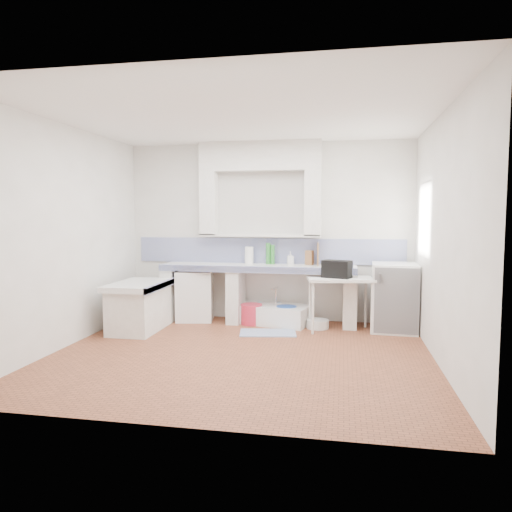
% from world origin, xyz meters
% --- Properties ---
extents(floor, '(4.50, 4.50, 0.00)m').
position_xyz_m(floor, '(0.00, 0.00, 0.00)').
color(floor, brown).
rests_on(floor, ground).
extents(ceiling, '(4.50, 4.50, 0.00)m').
position_xyz_m(ceiling, '(0.00, 0.00, 2.80)').
color(ceiling, white).
rests_on(ceiling, ground).
extents(wall_back, '(4.50, 0.00, 4.50)m').
position_xyz_m(wall_back, '(0.00, 2.00, 1.40)').
color(wall_back, white).
rests_on(wall_back, ground).
extents(wall_front, '(4.50, 0.00, 4.50)m').
position_xyz_m(wall_front, '(0.00, -2.00, 1.40)').
color(wall_front, white).
rests_on(wall_front, ground).
extents(wall_left, '(0.00, 4.50, 4.50)m').
position_xyz_m(wall_left, '(-2.25, 0.00, 1.40)').
color(wall_left, white).
rests_on(wall_left, ground).
extents(wall_right, '(0.00, 4.50, 4.50)m').
position_xyz_m(wall_right, '(2.25, 0.00, 1.40)').
color(wall_right, white).
rests_on(wall_right, ground).
extents(alcove_mass, '(1.90, 0.25, 0.45)m').
position_xyz_m(alcove_mass, '(-0.10, 1.88, 2.58)').
color(alcove_mass, white).
rests_on(alcove_mass, ground).
extents(window_frame, '(0.35, 0.86, 1.06)m').
position_xyz_m(window_frame, '(2.42, 1.20, 1.60)').
color(window_frame, '#3A2212').
rests_on(window_frame, ground).
extents(lace_valance, '(0.01, 0.84, 0.24)m').
position_xyz_m(lace_valance, '(2.28, 1.20, 1.98)').
color(lace_valance, white).
rests_on(lace_valance, ground).
extents(counter_slab, '(3.00, 0.60, 0.08)m').
position_xyz_m(counter_slab, '(-0.10, 1.70, 0.86)').
color(counter_slab, white).
rests_on(counter_slab, ground).
extents(counter_lip, '(3.00, 0.04, 0.10)m').
position_xyz_m(counter_lip, '(-0.10, 1.42, 0.86)').
color(counter_lip, navy).
rests_on(counter_lip, ground).
extents(counter_pier_left, '(0.20, 0.55, 0.82)m').
position_xyz_m(counter_pier_left, '(-1.50, 1.70, 0.41)').
color(counter_pier_left, white).
rests_on(counter_pier_left, ground).
extents(counter_pier_mid, '(0.20, 0.55, 0.82)m').
position_xyz_m(counter_pier_mid, '(-0.45, 1.70, 0.41)').
color(counter_pier_mid, white).
rests_on(counter_pier_mid, ground).
extents(counter_pier_right, '(0.20, 0.55, 0.82)m').
position_xyz_m(counter_pier_right, '(1.30, 1.70, 0.41)').
color(counter_pier_right, white).
rests_on(counter_pier_right, ground).
extents(peninsula_top, '(0.70, 1.10, 0.08)m').
position_xyz_m(peninsula_top, '(-1.70, 0.90, 0.66)').
color(peninsula_top, white).
rests_on(peninsula_top, ground).
extents(peninsula_base, '(0.60, 1.00, 0.62)m').
position_xyz_m(peninsula_base, '(-1.70, 0.90, 0.31)').
color(peninsula_base, white).
rests_on(peninsula_base, ground).
extents(peninsula_lip, '(0.04, 1.10, 0.10)m').
position_xyz_m(peninsula_lip, '(-1.37, 0.90, 0.66)').
color(peninsula_lip, navy).
rests_on(peninsula_lip, ground).
extents(backsplash, '(4.27, 0.03, 0.40)m').
position_xyz_m(backsplash, '(0.00, 1.99, 1.10)').
color(backsplash, navy).
rests_on(backsplash, ground).
extents(stove, '(0.65, 0.63, 0.79)m').
position_xyz_m(stove, '(-1.11, 1.70, 0.39)').
color(stove, white).
rests_on(stove, ground).
extents(sink, '(1.19, 0.84, 0.26)m').
position_xyz_m(sink, '(0.15, 1.68, 0.13)').
color(sink, white).
rests_on(sink, ground).
extents(side_table, '(1.00, 0.66, 0.04)m').
position_xyz_m(side_table, '(1.16, 1.41, 0.39)').
color(side_table, white).
rests_on(side_table, ground).
extents(fridge, '(0.66, 0.66, 0.98)m').
position_xyz_m(fridge, '(1.92, 1.54, 0.49)').
color(fridge, white).
rests_on(fridge, ground).
extents(bucket_red, '(0.34, 0.34, 0.31)m').
position_xyz_m(bucket_red, '(-0.18, 1.57, 0.15)').
color(bucket_red, red).
rests_on(bucket_red, ground).
extents(bucket_orange, '(0.37, 0.37, 0.28)m').
position_xyz_m(bucket_orange, '(0.14, 1.57, 0.14)').
color(bucket_orange, red).
rests_on(bucket_orange, ground).
extents(bucket_blue, '(0.33, 0.33, 0.29)m').
position_xyz_m(bucket_blue, '(0.36, 1.58, 0.15)').
color(bucket_blue, '#1E4FB4').
rests_on(bucket_blue, ground).
extents(basin_white, '(0.38, 0.38, 0.13)m').
position_xyz_m(basin_white, '(0.84, 1.49, 0.06)').
color(basin_white, white).
rests_on(basin_white, ground).
extents(water_bottle_a, '(0.09, 0.09, 0.30)m').
position_xyz_m(water_bottle_a, '(-0.10, 1.85, 0.15)').
color(water_bottle_a, silver).
rests_on(water_bottle_a, ground).
extents(water_bottle_b, '(0.11, 0.11, 0.30)m').
position_xyz_m(water_bottle_b, '(0.21, 1.85, 0.15)').
color(water_bottle_b, silver).
rests_on(water_bottle_b, ground).
extents(black_bag, '(0.45, 0.35, 0.25)m').
position_xyz_m(black_bag, '(1.11, 1.39, 0.90)').
color(black_bag, black).
rests_on(black_bag, side_table).
extents(green_bottle_a, '(0.07, 0.07, 0.33)m').
position_xyz_m(green_bottle_a, '(0.04, 1.85, 1.07)').
color(green_bottle_a, '#2B782E').
rests_on(green_bottle_a, counter_slab).
extents(green_bottle_b, '(0.08, 0.08, 0.30)m').
position_xyz_m(green_bottle_b, '(0.11, 1.85, 1.05)').
color(green_bottle_b, '#2B782E').
rests_on(green_bottle_b, counter_slab).
extents(knife_block, '(0.13, 0.12, 0.22)m').
position_xyz_m(knife_block, '(0.68, 1.85, 1.01)').
color(knife_block, olive).
rests_on(knife_block, counter_slab).
extents(cutting_board, '(0.04, 0.25, 0.34)m').
position_xyz_m(cutting_board, '(0.81, 1.85, 1.07)').
color(cutting_board, olive).
rests_on(cutting_board, counter_slab).
extents(paper_towel, '(0.14, 0.14, 0.27)m').
position_xyz_m(paper_towel, '(-0.27, 1.85, 1.04)').
color(paper_towel, white).
rests_on(paper_towel, counter_slab).
extents(soap_bottle, '(0.11, 0.11, 0.20)m').
position_xyz_m(soap_bottle, '(0.39, 1.85, 1.00)').
color(soap_bottle, white).
rests_on(soap_bottle, counter_slab).
extents(rug, '(0.85, 0.57, 0.01)m').
position_xyz_m(rug, '(0.16, 1.06, 0.01)').
color(rug, '#3A548C').
rests_on(rug, ground).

